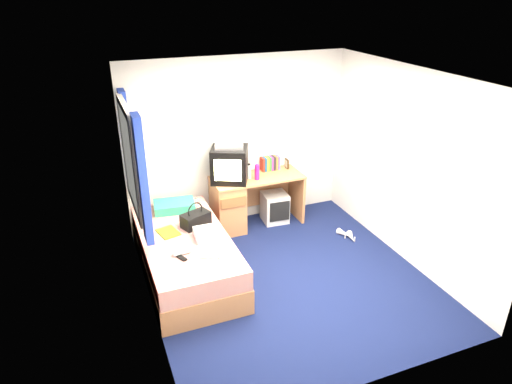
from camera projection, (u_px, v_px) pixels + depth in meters
name	position (u px, v px, depth m)	size (l,w,h in m)	color
ground	(287.00, 278.00, 5.51)	(3.40, 3.40, 0.00)	#0C1438
room_shell	(291.00, 167.00, 4.90)	(3.40, 3.40, 3.40)	white
bed	(186.00, 255.00, 5.48)	(1.01, 2.00, 0.54)	#BE7F4F
pillow	(174.00, 206.00, 5.95)	(0.52, 0.33, 0.11)	teal
desk	(239.00, 201.00, 6.52)	(1.30, 0.55, 0.75)	#BE7F4F
storage_cube	(275.00, 207.00, 6.75)	(0.35, 0.35, 0.44)	silver
crt_tv	(230.00, 164.00, 6.23)	(0.62, 0.61, 0.48)	black
vcr	(229.00, 145.00, 6.12)	(0.38, 0.27, 0.07)	silver
book_row	(270.00, 163.00, 6.65)	(0.27, 0.13, 0.20)	maroon
picture_frame	(287.00, 164.00, 6.72)	(0.02, 0.12, 0.14)	#322310
pink_water_bottle	(257.00, 173.00, 6.32)	(0.07, 0.07, 0.21)	#C21B72
aerosol_can	(249.00, 172.00, 6.36)	(0.05, 0.05, 0.20)	silver
handbag	(196.00, 219.00, 5.55)	(0.39, 0.30, 0.32)	black
towel	(209.00, 233.00, 5.31)	(0.32, 0.27, 0.11)	silver
magazine	(168.00, 232.00, 5.43)	(0.21, 0.28, 0.01)	#CDF11A
water_bottle	(182.00, 252.00, 4.99)	(0.07, 0.07, 0.20)	silver
colour_swatch_fan	(210.00, 257.00, 4.94)	(0.22, 0.06, 0.01)	gold
remote_control	(181.00, 257.00, 4.93)	(0.05, 0.16, 0.02)	black
window_assembly	(133.00, 161.00, 5.16)	(0.11, 1.42, 1.40)	silver
white_heels	(348.00, 235.00, 6.36)	(0.19, 0.36, 0.09)	silver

